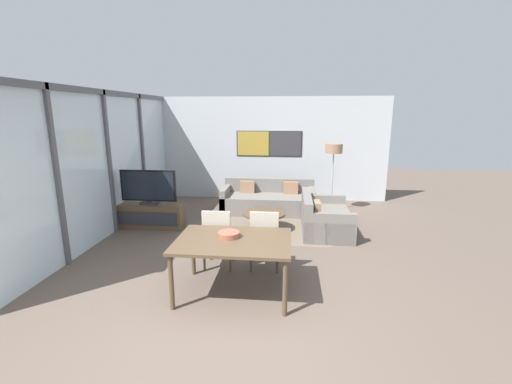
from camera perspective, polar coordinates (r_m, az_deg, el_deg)
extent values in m
plane|color=brown|center=(4.08, -5.93, -22.66)|extent=(24.00, 24.00, 0.00)
cube|color=silver|center=(9.49, 1.37, 7.19)|extent=(6.67, 0.06, 2.80)
cube|color=#2D2D33|center=(9.43, 2.19, 8.06)|extent=(1.79, 0.01, 0.69)
cube|color=#B29333|center=(9.46, -0.48, 8.09)|extent=(0.85, 0.02, 0.65)
cube|color=#38383D|center=(9.40, 4.88, 8.01)|extent=(0.85, 0.02, 0.65)
cube|color=silver|center=(7.31, -23.44, 4.35)|extent=(0.02, 6.18, 2.80)
cube|color=#515156|center=(7.24, -24.23, 14.95)|extent=(0.07, 6.18, 0.10)
cube|color=#515156|center=(6.01, -30.23, 1.95)|extent=(0.07, 0.08, 2.80)
cube|color=#515156|center=(7.30, -23.24, 4.35)|extent=(0.07, 0.08, 2.80)
cube|color=#515156|center=(8.67, -18.37, 5.97)|extent=(0.07, 0.08, 2.80)
cube|color=#706051|center=(7.14, 1.34, -6.31)|extent=(2.61, 1.67, 0.01)
cube|color=brown|center=(7.55, -17.18, -3.82)|extent=(1.40, 0.40, 0.51)
cube|color=#2D2D33|center=(7.37, -17.78, -4.27)|extent=(1.29, 0.01, 0.28)
cube|color=#2D2D33|center=(7.48, -17.32, -1.76)|extent=(0.36, 0.20, 0.05)
cube|color=#2D2D33|center=(7.46, -17.36, -1.28)|extent=(0.06, 0.03, 0.08)
cube|color=black|center=(7.40, -17.52, 1.02)|extent=(1.17, 0.04, 0.65)
cube|color=black|center=(7.38, -17.59, 0.98)|extent=(1.09, 0.01, 0.59)
cube|color=slate|center=(8.35, 2.04, -1.95)|extent=(2.24, 0.95, 0.42)
cube|color=slate|center=(8.69, 2.22, -0.18)|extent=(2.24, 0.16, 0.76)
cube|color=slate|center=(8.45, -5.07, -1.17)|extent=(0.14, 0.95, 0.60)
cube|color=slate|center=(8.33, 9.28, -1.52)|extent=(0.14, 0.95, 0.60)
cube|color=#9E7556|center=(8.52, -1.46, 0.85)|extent=(0.36, 0.12, 0.30)
cube|color=#9E7556|center=(8.46, 5.81, 0.70)|extent=(0.36, 0.12, 0.30)
cube|color=slate|center=(7.13, 11.56, -4.86)|extent=(0.95, 1.54, 0.42)
cube|color=slate|center=(7.05, 8.42, -3.48)|extent=(0.16, 1.54, 0.76)
cube|color=slate|center=(6.44, 12.20, -6.01)|extent=(0.95, 0.14, 0.60)
cube|color=slate|center=(7.77, 11.09, -2.65)|extent=(0.95, 0.14, 0.60)
cube|color=#9E7556|center=(6.68, 10.15, -2.81)|extent=(0.12, 0.36, 0.30)
cylinder|color=brown|center=(7.14, 1.34, -6.23)|extent=(0.40, 0.40, 0.03)
cylinder|color=brown|center=(7.09, 1.34, -5.06)|extent=(0.16, 0.16, 0.34)
cylinder|color=brown|center=(7.03, 1.35, -3.61)|extent=(0.88, 0.88, 0.04)
cube|color=brown|center=(4.52, -3.81, -8.14)|extent=(1.50, 1.07, 0.04)
cylinder|color=brown|center=(4.43, -13.94, -14.43)|extent=(0.06, 0.06, 0.72)
cylinder|color=brown|center=(4.20, 4.86, -15.68)|extent=(0.06, 0.06, 0.72)
cylinder|color=brown|center=(5.25, -10.45, -9.74)|extent=(0.06, 0.06, 0.72)
cylinder|color=brown|center=(5.05, 5.05, -10.47)|extent=(0.06, 0.06, 0.72)
cube|color=#B2A899|center=(5.45, -6.11, -8.09)|extent=(0.46, 0.46, 0.06)
cube|color=#B2A899|center=(5.16, -6.65, -5.94)|extent=(0.42, 0.05, 0.51)
cylinder|color=brown|center=(5.39, -8.60, -10.94)|extent=(0.04, 0.04, 0.39)
cylinder|color=brown|center=(5.31, -4.34, -11.21)|extent=(0.04, 0.04, 0.39)
cylinder|color=brown|center=(5.75, -7.62, -9.34)|extent=(0.04, 0.04, 0.39)
cylinder|color=brown|center=(5.68, -3.63, -9.56)|extent=(0.04, 0.04, 0.39)
cube|color=#B2A899|center=(5.38, 1.52, -8.30)|extent=(0.46, 0.46, 0.06)
cube|color=#B2A899|center=(5.08, 1.37, -6.14)|extent=(0.42, 0.05, 0.51)
cylinder|color=brown|center=(5.30, -0.85, -11.26)|extent=(0.04, 0.04, 0.39)
cylinder|color=brown|center=(5.27, 3.56, -11.41)|extent=(0.04, 0.04, 0.39)
cylinder|color=brown|center=(5.66, -0.39, -9.60)|extent=(0.04, 0.04, 0.39)
cylinder|color=brown|center=(5.64, 3.72, -9.73)|extent=(0.04, 0.04, 0.39)
cylinder|color=#995642|center=(4.59, -4.57, -7.07)|extent=(0.29, 0.29, 0.07)
torus|color=#995642|center=(4.58, -4.58, -6.74)|extent=(0.29, 0.29, 0.02)
cylinder|color=#2D2D33|center=(8.63, 12.35, -3.12)|extent=(0.28, 0.28, 0.02)
cylinder|color=#B7B7BC|center=(8.46, 12.59, 1.57)|extent=(0.03, 0.03, 1.42)
cylinder|color=#9E7556|center=(8.34, 12.87, 7.09)|extent=(0.40, 0.40, 0.22)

